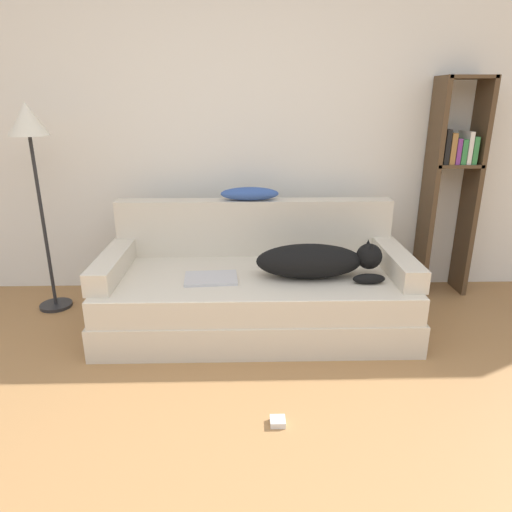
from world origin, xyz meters
The scene contains 11 objects.
wall_back centered at (0.00, 2.43, 1.35)m, with size 8.16×0.06×2.70m.
couch centered at (0.11, 1.67, 0.19)m, with size 2.01×0.95×0.38m.
couch_backrest centered at (0.11, 2.07, 0.59)m, with size 1.97×0.15×0.40m.
couch_arm_left centered at (-0.82, 1.66, 0.45)m, with size 0.15×0.76×0.14m.
couch_arm_right centered at (1.04, 1.66, 0.45)m, with size 0.15×0.76×0.14m.
dog centered at (0.50, 1.58, 0.50)m, with size 0.80×0.29×0.24m.
laptop centered at (-0.18, 1.55, 0.39)m, with size 0.35×0.26×0.02m.
throw_pillow centered at (0.08, 2.06, 0.83)m, with size 0.41×0.15×0.09m.
bookshelf centered at (1.60, 2.25, 0.93)m, with size 0.36×0.26×1.63m.
floor_lamp centered at (-1.38, 2.00, 1.22)m, with size 0.26×0.26×1.46m.
power_adapter centered at (0.19, 0.65, 0.01)m, with size 0.07×0.07×0.03m.
Camera 1 is at (0.04, -1.14, 1.47)m, focal length 32.00 mm.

